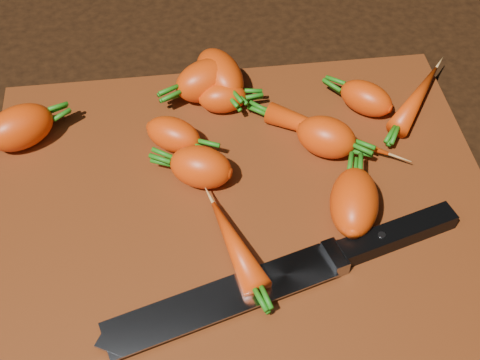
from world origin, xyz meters
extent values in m
cube|color=black|center=(0.00, 0.00, -0.01)|extent=(2.00, 2.00, 0.01)
cube|color=#662C10|center=(0.00, 0.00, 0.01)|extent=(0.50, 0.40, 0.01)
ellipsoid|color=#F04108|center=(-0.22, 0.11, 0.04)|extent=(0.09, 0.07, 0.05)
ellipsoid|color=#F04108|center=(-0.04, 0.03, 0.03)|extent=(0.07, 0.06, 0.04)
ellipsoid|color=#F04108|center=(0.00, 0.16, 0.04)|extent=(0.07, 0.09, 0.05)
ellipsoid|color=#F04108|center=(0.10, -0.04, 0.04)|extent=(0.07, 0.09, 0.05)
ellipsoid|color=#F04108|center=(-0.02, 0.16, 0.04)|extent=(0.09, 0.07, 0.05)
ellipsoid|color=#F04108|center=(0.00, 0.13, 0.03)|extent=(0.05, 0.04, 0.03)
ellipsoid|color=#F04108|center=(0.15, 0.11, 0.03)|extent=(0.07, 0.07, 0.04)
ellipsoid|color=#F04108|center=(0.21, 0.11, 0.02)|extent=(0.09, 0.11, 0.02)
ellipsoid|color=#F04108|center=(0.10, 0.07, 0.02)|extent=(0.13, 0.10, 0.02)
ellipsoid|color=#F04108|center=(-0.01, -0.06, 0.03)|extent=(0.06, 0.11, 0.03)
ellipsoid|color=#F04108|center=(0.10, 0.05, 0.03)|extent=(0.08, 0.07, 0.04)
ellipsoid|color=#F04108|center=(-0.06, 0.08, 0.03)|extent=(0.07, 0.06, 0.04)
cube|color=gray|center=(-0.13, -0.14, 0.02)|extent=(0.21, 0.09, 0.00)
cube|color=gray|center=(-0.03, -0.11, 0.02)|extent=(0.02, 0.03, 0.02)
cube|color=black|center=(0.04, -0.10, 0.02)|extent=(0.12, 0.05, 0.02)
cylinder|color=#B2B2B7|center=(0.02, -0.10, 0.03)|extent=(0.01, 0.01, 0.00)
camera|label=1|loc=(-0.05, -0.42, 0.53)|focal=50.00mm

